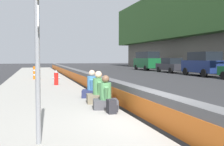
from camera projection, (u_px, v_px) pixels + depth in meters
ground_plane at (158, 127)px, 6.78m from camera, size 160.00×160.00×0.00m
sidewalk_strip at (50, 132)px, 6.04m from camera, size 80.00×4.40×0.14m
jersey_barrier at (158, 110)px, 6.75m from camera, size 76.00×0.45×0.85m
route_sign_post at (37, 29)px, 4.86m from camera, size 0.44×0.09×3.60m
fire_hydrant at (56, 77)px, 15.74m from camera, size 0.26×0.46×0.88m
seated_person_foreground at (106, 98)px, 8.42m from camera, size 0.75×0.84×1.04m
seated_person_middle at (98, 93)px, 9.50m from camera, size 0.77×0.88×1.12m
seated_person_rear at (92, 89)px, 10.84m from camera, size 0.84×0.93×1.09m
backpack at (112, 107)px, 7.69m from camera, size 0.32×0.28×0.40m
construction_barrel at (37, 73)px, 20.14m from camera, size 0.54×0.54×0.95m
parked_car_fourth at (203, 64)px, 25.35m from camera, size 4.83×2.13×2.28m
parked_car_midline at (171, 65)px, 31.43m from camera, size 4.52×2.00×1.71m
parked_car_far at (147, 61)px, 37.57m from camera, size 5.14×2.19×2.56m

